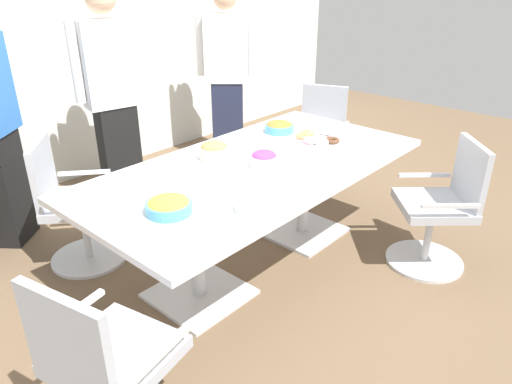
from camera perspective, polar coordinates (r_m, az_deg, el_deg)
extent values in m
cube|color=brown|center=(3.53, 0.00, -8.17)|extent=(10.00, 10.00, 0.01)
cube|color=silver|center=(4.91, -22.41, 17.24)|extent=(8.00, 0.10, 2.80)
cube|color=silver|center=(3.18, 0.00, 2.93)|extent=(2.40, 1.20, 0.04)
cube|color=silver|center=(3.20, -6.72, -11.92)|extent=(0.56, 0.56, 0.02)
cylinder|color=silver|center=(3.00, -7.07, -6.49)|extent=(0.09, 0.09, 0.69)
cube|color=silver|center=(3.88, 5.44, -4.58)|extent=(0.56, 0.56, 0.02)
cylinder|color=silver|center=(3.72, 5.66, 0.19)|extent=(0.09, 0.09, 0.69)
cylinder|color=silver|center=(3.74, -19.13, -7.31)|extent=(0.76, 0.76, 0.02)
cylinder|color=silver|center=(3.63, -19.61, -4.45)|extent=(0.05, 0.05, 0.41)
cube|color=#ADB2BC|center=(3.53, -20.15, -1.16)|extent=(0.65, 0.65, 0.06)
cube|color=#ADB2BC|center=(3.49, -24.10, 2.17)|extent=(0.31, 0.36, 0.42)
cube|color=silver|center=(3.70, -19.77, 2.18)|extent=(0.30, 0.26, 0.02)
cube|color=silver|center=(3.26, -21.20, -1.18)|extent=(0.30, 0.26, 0.02)
cube|color=#ADB2BC|center=(2.21, -16.30, -18.16)|extent=(0.55, 0.55, 0.06)
cube|color=#ADB2BC|center=(1.96, -21.63, -16.32)|extent=(0.13, 0.44, 0.42)
cube|color=silver|center=(2.28, -21.17, -13.38)|extent=(0.37, 0.11, 0.02)
cube|color=silver|center=(1.99, -11.46, -18.47)|extent=(0.37, 0.11, 0.02)
cylinder|color=silver|center=(3.70, 19.34, -7.69)|extent=(0.76, 0.76, 0.02)
cylinder|color=silver|center=(3.60, 19.83, -4.81)|extent=(0.05, 0.05, 0.41)
cube|color=#ADB2BC|center=(3.49, 20.38, -1.50)|extent=(0.65, 0.65, 0.06)
cube|color=#ADB2BC|center=(3.48, 24.20, 2.10)|extent=(0.35, 0.33, 0.42)
cube|color=silver|center=(3.24, 22.14, -1.55)|extent=(0.27, 0.29, 0.02)
cube|color=silver|center=(3.65, 19.39, 1.92)|extent=(0.27, 0.29, 0.02)
cylinder|color=silver|center=(4.80, 7.05, 1.45)|extent=(0.70, 0.70, 0.02)
cylinder|color=silver|center=(4.72, 7.19, 3.83)|extent=(0.05, 0.05, 0.41)
cube|color=#ADB2BC|center=(4.64, 7.34, 6.51)|extent=(0.60, 0.60, 0.06)
cube|color=#ADB2BC|center=(4.76, 8.11, 10.00)|extent=(0.20, 0.42, 0.42)
cube|color=silver|center=(4.55, 10.44, 7.54)|extent=(0.35, 0.16, 0.02)
cube|color=silver|center=(4.66, 4.47, 8.28)|extent=(0.35, 0.16, 0.02)
cube|color=black|center=(4.05, -27.57, 0.38)|extent=(0.37, 0.36, 0.86)
cylinder|color=blue|center=(4.05, -28.12, 12.34)|extent=(0.11, 0.11, 0.61)
cube|color=black|center=(4.39, -15.83, 4.33)|extent=(0.35, 0.26, 0.87)
cube|color=white|center=(4.19, -17.13, 14.37)|extent=(0.47, 0.30, 0.69)
cylinder|color=white|center=(4.28, -13.78, 15.43)|extent=(0.09, 0.09, 0.62)
cylinder|color=white|center=(4.10, -20.73, 14.15)|extent=(0.09, 0.09, 0.62)
cube|color=#232842|center=(5.23, -3.35, 8.44)|extent=(0.36, 0.37, 0.85)
cube|color=white|center=(5.06, -3.58, 16.68)|extent=(0.46, 0.48, 0.67)
cylinder|color=white|center=(5.04, -0.45, 17.08)|extent=(0.11, 0.11, 0.60)
cylinder|color=white|center=(5.08, -6.71, 16.98)|extent=(0.11, 0.11, 0.60)
cylinder|color=beige|center=(3.27, -5.01, 4.69)|extent=(0.20, 0.20, 0.08)
ellipsoid|color=tan|center=(3.26, -5.04, 5.38)|extent=(0.18, 0.18, 0.08)
cylinder|color=#4C9EC6|center=(3.81, 2.79, 7.59)|extent=(0.23, 0.23, 0.06)
ellipsoid|color=#AD702D|center=(3.80, 2.80, 8.03)|extent=(0.20, 0.20, 0.06)
cylinder|color=#4C9EC6|center=(2.59, -10.34, -1.82)|extent=(0.25, 0.25, 0.06)
ellipsoid|color=yellow|center=(2.57, -10.39, -1.23)|extent=(0.22, 0.22, 0.05)
cylinder|color=white|center=(3.13, 0.95, 3.72)|extent=(0.18, 0.18, 0.08)
ellipsoid|color=#9E3D8E|center=(3.12, 0.96, 4.36)|extent=(0.16, 0.16, 0.07)
cylinder|color=white|center=(3.66, 7.55, 6.24)|extent=(0.34, 0.34, 0.01)
torus|color=white|center=(3.76, 8.45, 7.05)|extent=(0.11, 0.11, 0.03)
torus|color=white|center=(3.77, 7.11, 7.18)|extent=(0.11, 0.11, 0.03)
torus|color=tan|center=(3.74, 6.19, 7.06)|extent=(0.11, 0.11, 0.03)
torus|color=tan|center=(3.65, 5.61, 6.63)|extent=(0.11, 0.11, 0.03)
torus|color=pink|center=(3.56, 6.44, 6.10)|extent=(0.11, 0.11, 0.03)
torus|color=white|center=(3.54, 7.79, 5.92)|extent=(0.11, 0.11, 0.03)
torus|color=brown|center=(3.58, 9.07, 6.07)|extent=(0.11, 0.11, 0.03)
torus|color=pink|center=(3.70, 9.39, 6.67)|extent=(0.11, 0.11, 0.03)
cylinder|color=white|center=(2.59, -0.25, -1.98)|extent=(0.21, 0.21, 0.01)
cylinder|color=silver|center=(2.59, -0.25, -1.86)|extent=(0.21, 0.21, 0.01)
cylinder|color=white|center=(2.59, -0.25, -1.74)|extent=(0.21, 0.21, 0.01)
cylinder|color=silver|center=(2.58, -0.25, -1.62)|extent=(0.21, 0.21, 0.01)
cylinder|color=white|center=(2.58, -0.25, -1.51)|extent=(0.21, 0.21, 0.01)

